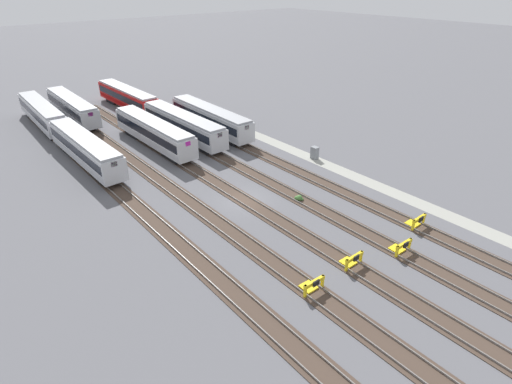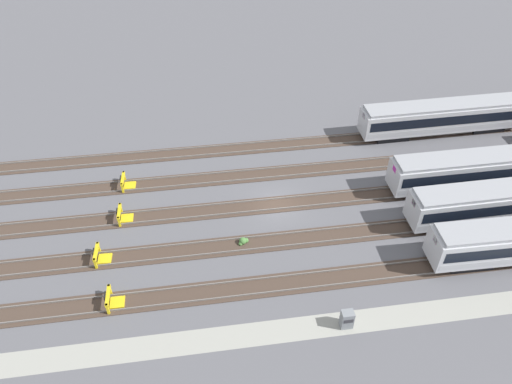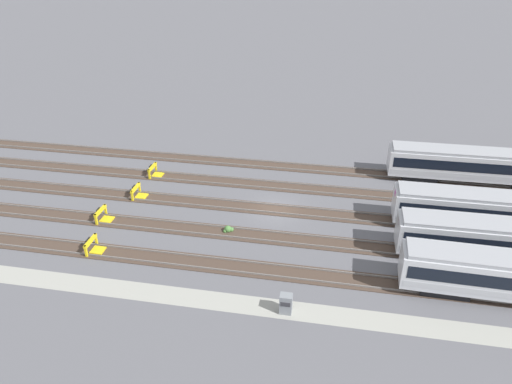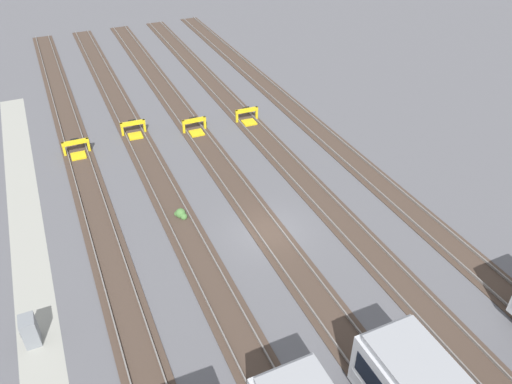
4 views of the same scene
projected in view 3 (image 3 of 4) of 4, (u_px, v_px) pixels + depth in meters
ground_plane at (275, 210)px, 48.48m from camera, size 400.00×400.00×0.00m
service_walkway at (249, 305)px, 36.92m from camera, size 54.00×2.00×0.01m
rail_track_nearest at (259, 269)px, 40.48m from camera, size 90.00×2.23×0.21m
rail_track_near_inner at (268, 237)px, 44.47m from camera, size 90.00×2.23×0.21m
rail_track_middle at (275, 209)px, 48.46m from camera, size 90.00×2.24×0.21m
rail_track_far_inner at (282, 186)px, 52.45m from camera, size 90.00×2.23×0.21m
rail_track_farthest at (287, 166)px, 56.44m from camera, size 90.00×2.23×0.21m
subway_car_front_row_left_inner at (511, 241)px, 40.44m from camera, size 18.03×3.04×3.70m
subway_car_back_row_leftmost at (476, 165)px, 52.33m from camera, size 18.04×3.10×3.70m
subway_car_back_row_centre at (497, 211)px, 44.40m from camera, size 18.02×2.95×3.70m
bumper_stop_nearest_track at (94, 246)px, 42.44m from camera, size 1.35×2.00×1.22m
bumper_stop_near_inner_track at (103, 216)px, 46.63m from camera, size 1.38×2.01×1.22m
bumper_stop_middle_track at (138, 192)px, 50.38m from camera, size 1.36×2.00×1.22m
bumper_stop_far_inner_track at (155, 171)px, 54.36m from camera, size 1.37×2.01×1.22m
electrical_cabinet at (286, 304)px, 35.89m from camera, size 0.90×0.73×1.60m
weed_clump at (228, 229)px, 45.12m from camera, size 0.92×0.70×0.64m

